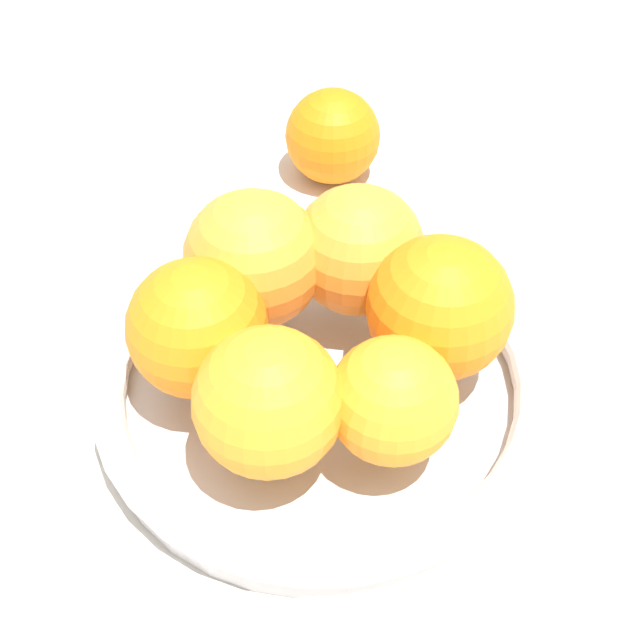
# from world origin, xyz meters

# --- Properties ---
(ground_plane) EXTENTS (4.00, 4.00, 0.00)m
(ground_plane) POSITION_xyz_m (0.00, 0.00, 0.00)
(ground_plane) COLOR beige
(fruit_bowl) EXTENTS (0.25, 0.25, 0.03)m
(fruit_bowl) POSITION_xyz_m (0.00, 0.00, 0.02)
(fruit_bowl) COLOR silver
(fruit_bowl) RESTS_ON ground_plane
(orange_pile) EXTENTS (0.19, 0.19, 0.08)m
(orange_pile) POSITION_xyz_m (-0.00, 0.00, 0.07)
(orange_pile) COLOR orange
(orange_pile) RESTS_ON fruit_bowl
(stray_orange) EXTENTS (0.07, 0.07, 0.07)m
(stray_orange) POSITION_xyz_m (-0.05, 0.21, 0.03)
(stray_orange) COLOR orange
(stray_orange) RESTS_ON ground_plane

